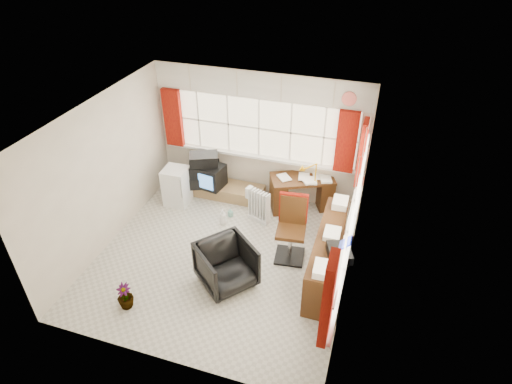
% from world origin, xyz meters
% --- Properties ---
extents(ground, '(4.00, 4.00, 0.00)m').
position_xyz_m(ground, '(0.00, 0.00, 0.00)').
color(ground, beige).
rests_on(ground, ground).
extents(room_walls, '(4.00, 4.00, 4.00)m').
position_xyz_m(room_walls, '(0.00, 0.00, 1.50)').
color(room_walls, beige).
rests_on(room_walls, ground).
extents(window_back, '(3.70, 0.12, 3.60)m').
position_xyz_m(window_back, '(0.00, 1.94, 0.95)').
color(window_back, '#FFEFC9').
rests_on(window_back, room_walls).
extents(window_right, '(0.12, 3.70, 3.60)m').
position_xyz_m(window_right, '(1.94, 0.00, 0.95)').
color(window_right, '#FFEFC9').
rests_on(window_right, room_walls).
extents(curtains, '(3.83, 3.83, 1.15)m').
position_xyz_m(curtains, '(0.92, 0.93, 1.46)').
color(curtains, '#951F08').
rests_on(curtains, room_walls).
extents(overhead_cabinets, '(3.98, 3.98, 0.48)m').
position_xyz_m(overhead_cabinets, '(0.98, 0.98, 2.25)').
color(overhead_cabinets, silver).
rests_on(overhead_cabinets, room_walls).
extents(desk, '(1.29, 1.00, 0.70)m').
position_xyz_m(desk, '(0.90, 1.80, 0.37)').
color(desk, '#462410').
rests_on(desk, ground).
extents(desk_lamp, '(0.15, 0.12, 0.42)m').
position_xyz_m(desk_lamp, '(1.15, 1.71, 0.95)').
color(desk_lamp, '#FCB80A').
rests_on(desk_lamp, desk).
extents(task_chair, '(0.52, 0.55, 1.12)m').
position_xyz_m(task_chair, '(1.03, 0.47, 0.59)').
color(task_chair, black).
rests_on(task_chair, ground).
extents(office_chair, '(1.10, 1.09, 0.72)m').
position_xyz_m(office_chair, '(0.26, -0.49, 0.36)').
color(office_chair, black).
rests_on(office_chair, ground).
extents(radiator, '(0.46, 0.30, 0.63)m').
position_xyz_m(radiator, '(0.26, 1.16, 0.26)').
color(radiator, white).
rests_on(radiator, ground).
extents(credenza, '(0.50, 2.00, 0.85)m').
position_xyz_m(credenza, '(1.73, 0.20, 0.39)').
color(credenza, '#462410').
rests_on(credenza, ground).
extents(file_tray, '(0.43, 0.48, 0.13)m').
position_xyz_m(file_tray, '(1.86, -0.22, 0.82)').
color(file_tray, black).
rests_on(file_tray, credenza).
extents(tv_bench, '(1.40, 0.50, 0.25)m').
position_xyz_m(tv_bench, '(-0.55, 1.72, 0.12)').
color(tv_bench, '#A78753').
rests_on(tv_bench, ground).
extents(crt_tv, '(0.56, 0.53, 0.45)m').
position_xyz_m(crt_tv, '(-0.86, 1.61, 0.47)').
color(crt_tv, black).
rests_on(crt_tv, tv_bench).
extents(hifi_stack, '(0.75, 0.63, 0.67)m').
position_xyz_m(hifi_stack, '(-0.99, 1.63, 0.57)').
color(hifi_stack, black).
rests_on(hifi_stack, tv_bench).
extents(mini_fridge, '(0.46, 0.46, 0.75)m').
position_xyz_m(mini_fridge, '(-1.41, 1.21, 0.38)').
color(mini_fridge, white).
rests_on(mini_fridge, ground).
extents(spray_bottle_a, '(0.14, 0.14, 0.33)m').
position_xyz_m(spray_bottle_a, '(-0.32, 0.84, 0.16)').
color(spray_bottle_a, white).
rests_on(spray_bottle_a, ground).
extents(spray_bottle_b, '(0.11, 0.11, 0.17)m').
position_xyz_m(spray_bottle_b, '(-0.28, 1.10, 0.08)').
color(spray_bottle_b, '#88CCBA').
rests_on(spray_bottle_b, ground).
extents(flower_vase, '(0.27, 0.27, 0.42)m').
position_xyz_m(flower_vase, '(-0.96, -1.37, 0.21)').
color(flower_vase, black).
rests_on(flower_vase, ground).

